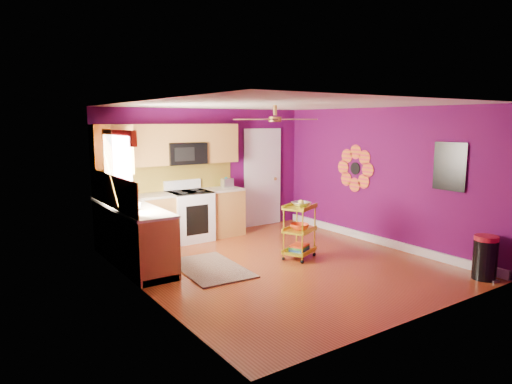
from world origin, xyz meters
TOP-DOWN VIEW (x-y plane):
  - ground at (0.00, 0.00)m, footprint 5.00×5.00m
  - room_envelope at (0.03, 0.00)m, footprint 4.54×5.04m
  - lower_cabinets at (-1.35, 1.82)m, footprint 2.81×2.31m
  - electric_range at (-0.55, 2.17)m, footprint 0.76×0.66m
  - upper_cabinetry at (-1.24, 2.17)m, footprint 2.80×2.30m
  - left_window at (-2.22, 1.05)m, footprint 0.08×1.35m
  - panel_door at (1.35, 2.47)m, footprint 0.95×0.11m
  - right_wall_art at (2.23, -0.34)m, footprint 0.04×2.74m
  - ceiling_fan at (0.00, 0.20)m, footprint 1.01×1.01m
  - shag_rug at (-1.07, 0.42)m, footprint 0.99×1.53m
  - rolling_cart at (0.43, 0.08)m, footprint 0.66×0.58m
  - trash_can at (1.98, -2.20)m, footprint 0.39×0.40m
  - teal_kettle at (0.32, 2.26)m, footprint 0.18×0.18m
  - toaster at (0.33, 2.24)m, footprint 0.22×0.15m
  - soap_bottle_a at (-1.95, 1.16)m, footprint 0.08×0.08m
  - soap_bottle_b at (-1.95, 1.21)m, footprint 0.15×0.15m
  - counter_dish at (-1.88, 1.82)m, footprint 0.28×0.28m
  - counter_cup at (-1.99, 0.96)m, footprint 0.14×0.14m

SIDE VIEW (x-z plane):
  - ground at x=0.00m, z-range 0.00..0.00m
  - shag_rug at x=-1.07m, z-range 0.00..0.02m
  - trash_can at x=1.98m, z-range 0.00..0.64m
  - lower_cabinets at x=-1.35m, z-range -0.04..0.90m
  - electric_range at x=-0.55m, z-range -0.08..1.05m
  - rolling_cart at x=0.43m, z-range 0.01..0.99m
  - counter_dish at x=-1.88m, z-range 0.94..1.01m
  - counter_cup at x=-1.99m, z-range 0.94..1.05m
  - teal_kettle at x=0.32m, z-range 0.92..1.13m
  - soap_bottle_a at x=-1.95m, z-range 0.94..1.11m
  - panel_door at x=1.35m, z-range -0.05..2.10m
  - toaster at x=0.33m, z-range 0.94..1.12m
  - soap_bottle_b at x=-1.95m, z-range 0.94..1.13m
  - right_wall_art at x=2.23m, z-range 0.92..1.96m
  - room_envelope at x=0.03m, z-range 0.37..2.89m
  - left_window at x=-2.22m, z-range 1.20..2.28m
  - upper_cabinetry at x=-1.24m, z-range 1.17..2.43m
  - ceiling_fan at x=0.00m, z-range 2.16..2.42m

